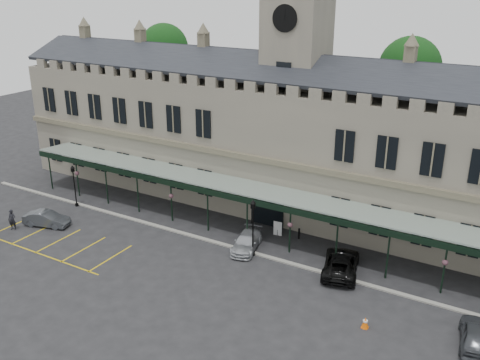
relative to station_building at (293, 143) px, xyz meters
The scene contains 19 objects.
ground 17.17m from the station_building, 90.00° to the right, with size 140.00×140.00×0.00m, color black.
station_building is the anchor object (origin of this frame).
clock_tower 6.64m from the station_building, 90.00° to the left, with size 5.60×5.60×24.80m.
canopy 9.37m from the station_building, 90.00° to the right, with size 50.00×4.10×4.30m.
kerb 12.22m from the station_building, 90.00° to the right, with size 60.00×0.40×0.12m, color gray.
parking_markings 23.26m from the station_building, 128.81° to the right, with size 16.00×6.00×0.01m, color gold, non-canonical shape.
tree_behind_left 24.64m from the station_building, 157.55° to the left, with size 6.00×6.00×16.00m.
tree_behind_mid 13.67m from the station_building, 48.65° to the left, with size 6.00×6.00×16.00m.
lamp_post_left 21.54m from the station_building, 149.51° to the right, with size 0.40×0.40×4.27m.
lamp_post_mid 11.37m from the station_building, 81.25° to the right, with size 0.47×0.47×4.93m.
traffic_cone 20.80m from the station_building, 50.74° to the right, with size 0.48×0.48×0.77m.
sign_board 8.86m from the station_building, 74.51° to the right, with size 0.76×0.12×1.31m.
bollard_left 8.82m from the station_building, 97.08° to the right, with size 0.16×0.16×0.92m, color black.
bollard_right 9.29m from the station_building, 58.89° to the right, with size 0.17×0.17×0.96m, color black.
car_left_b 23.75m from the station_building, 138.31° to the right, with size 1.46×4.20×1.38m, color #3C3F44.
car_taxi 11.56m from the station_building, 86.07° to the right, with size 1.85×4.55×1.32m, color #A3A6AB.
car_van 14.18m from the station_building, 47.57° to the right, with size 2.55×5.52×1.53m, color black.
car_right_a 24.17m from the station_building, 36.02° to the right, with size 1.86×4.62×1.57m, color #3C3F44.
person_a 26.48m from the station_building, 137.84° to the right, with size 0.70×0.46×1.92m, color black.
Camera 1 is at (20.20, -28.52, 21.27)m, focal length 40.00 mm.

